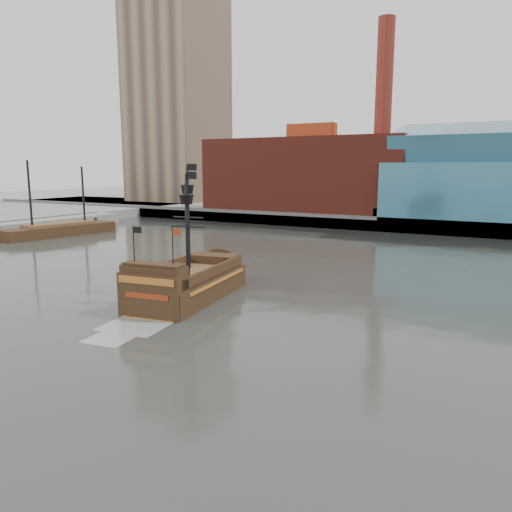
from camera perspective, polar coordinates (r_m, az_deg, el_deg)
The scene contains 7 objects.
ground at distance 33.31m, azimuth -8.02°, elevation -9.62°, with size 400.00×400.00×0.00m, color #252823.
promenade_far at distance 118.86m, azimuth 19.89°, elevation 4.57°, with size 220.00×60.00×2.00m, color slate.
seawall at distance 89.98m, azimuth 16.76°, elevation 3.35°, with size 220.00×1.00×2.60m, color #4C4C49.
pier at distance 95.21m, azimuth -25.26°, elevation 2.98°, with size 6.00×40.00×2.00m, color slate.
skyline at distance 111.12m, azimuth 22.73°, elevation 16.24°, with size 149.00×45.00×62.00m.
pirate_ship at distance 43.25m, azimuth -7.80°, elevation -3.46°, with size 7.22×17.02×12.34m.
docked_vessel at distance 89.06m, azimuth -21.47°, elevation 2.70°, with size 7.04×19.36×12.87m.
Camera 1 is at (19.14, -24.87, 11.17)m, focal length 35.00 mm.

